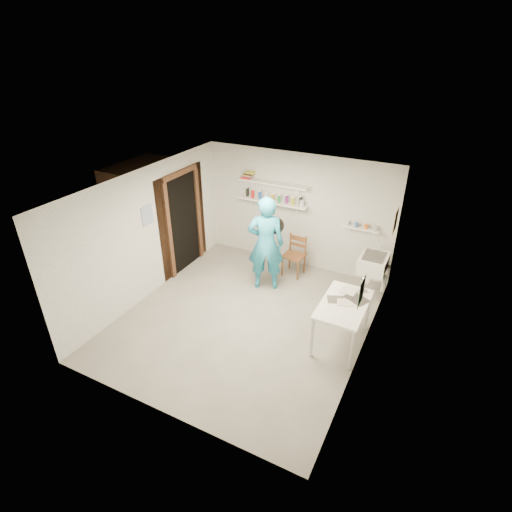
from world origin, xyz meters
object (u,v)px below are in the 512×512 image
at_px(wall_clock, 275,226).
at_px(work_table, 342,323).
at_px(belfast_sink, 373,263).
at_px(man, 266,244).
at_px(wooden_chair, 294,256).
at_px(desk_lamp, 365,280).

distance_m(wall_clock, work_table, 2.21).
distance_m(belfast_sink, work_table, 1.58).
bearing_deg(wall_clock, man, -138.54).
bearing_deg(wooden_chair, desk_lamp, -30.76).
distance_m(belfast_sink, wall_clock, 1.93).
bearing_deg(wooden_chair, work_table, -43.46).
relative_size(belfast_sink, wooden_chair, 0.69).
xyz_separation_m(wall_clock, work_table, (1.69, -1.13, -0.87)).
bearing_deg(man, desk_lamp, 142.12).
height_order(belfast_sink, man, man).
height_order(man, wall_clock, man).
distance_m(man, desk_lamp, 2.03).
bearing_deg(belfast_sink, wooden_chair, 177.82).
bearing_deg(desk_lamp, wooden_chair, 145.12).
height_order(belfast_sink, desk_lamp, desk_lamp).
bearing_deg(wall_clock, wooden_chair, 40.29).
bearing_deg(belfast_sink, desk_lamp, -85.99).
height_order(belfast_sink, wall_clock, wall_clock).
xyz_separation_m(belfast_sink, wall_clock, (-1.80, -0.42, 0.55)).
height_order(wall_clock, wooden_chair, wall_clock).
relative_size(wall_clock, desk_lamp, 2.38).
bearing_deg(man, wooden_chair, -139.36).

